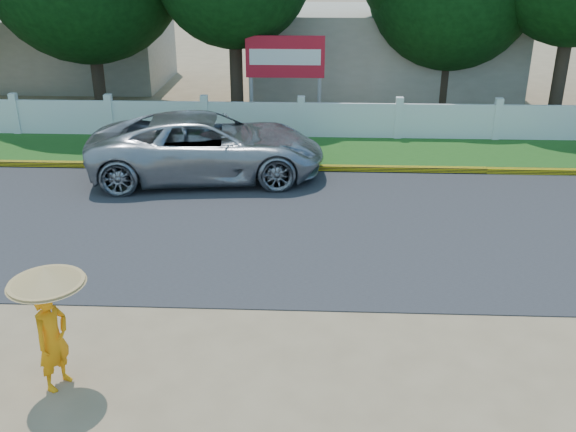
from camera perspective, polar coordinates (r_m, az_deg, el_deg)
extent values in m
plane|color=#9E8460|center=(10.02, -0.51, -11.44)|extent=(120.00, 120.00, 0.00)
cube|color=#38383A|center=(13.94, 0.45, -0.77)|extent=(60.00, 7.00, 0.02)
cube|color=#2D601E|center=(18.85, 1.04, 5.80)|extent=(60.00, 3.50, 0.03)
cube|color=yellow|center=(17.22, 0.89, 4.29)|extent=(40.00, 0.18, 0.16)
cube|color=silver|center=(20.09, 1.16, 8.51)|extent=(40.00, 0.10, 1.10)
cube|color=#B7AD99|center=(26.65, 8.24, 14.31)|extent=(10.00, 6.00, 3.20)
cube|color=#B7AD99|center=(29.46, -18.85, 13.81)|extent=(8.00, 5.00, 2.80)
imported|color=#A2A5AA|center=(16.67, -7.17, 6.17)|extent=(6.26, 3.46, 1.66)
imported|color=orange|center=(9.39, -20.20, -10.27)|extent=(0.54, 0.64, 1.49)
cylinder|color=gray|center=(9.08, -20.41, -7.27)|extent=(0.02, 0.02, 0.97)
cone|color=tan|center=(8.89, -20.78, -4.98)|extent=(1.02, 1.02, 0.25)
cylinder|color=gray|center=(21.15, -3.28, 10.49)|extent=(0.12, 0.12, 2.00)
cylinder|color=gray|center=(21.04, 2.79, 10.44)|extent=(0.12, 0.12, 2.00)
cube|color=red|center=(20.81, -0.26, 13.97)|extent=(2.50, 0.12, 1.30)
cube|color=silver|center=(20.76, -0.27, 13.94)|extent=(2.25, 0.02, 0.49)
cylinder|color=#473828|center=(23.64, 23.11, 12.08)|extent=(0.44, 0.44, 3.61)
cylinder|color=#473828|center=(22.43, -4.63, 13.14)|extent=(0.44, 0.44, 3.48)
cylinder|color=#473828|center=(24.33, -16.64, 12.75)|extent=(0.44, 0.44, 3.21)
cylinder|color=#473828|center=(24.23, 13.74, 12.42)|extent=(0.44, 0.44, 2.72)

